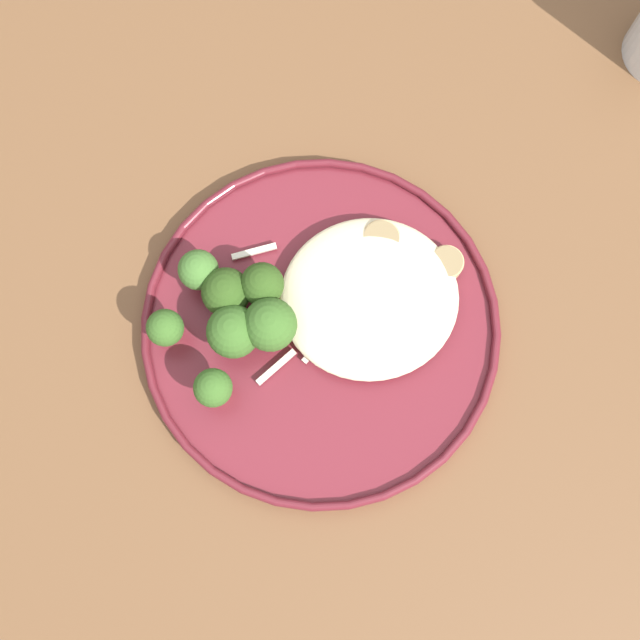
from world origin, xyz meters
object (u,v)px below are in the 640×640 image
object	(u,v)px
broccoli_floret_split_head	(166,328)
broccoli_floret_small_sprig	(199,271)
seared_scallop_rear_pale	(331,268)
seared_scallop_on_noodles	(370,301)
broccoli_floret_left_leaning	(262,285)
broccoli_floret_near_rim	(269,320)
seared_scallop_left_edge	(381,241)
broccoli_floret_tall_stalk	(226,293)
seared_scallop_tiny_bay	(352,318)
seared_scallop_center_golden	(446,263)
dinner_plate	(320,323)
broccoli_floret_beside_noodles	(214,389)
broccoli_floret_center_pile	(233,326)

from	to	relation	value
broccoli_floret_split_head	broccoli_floret_small_sprig	distance (m)	0.05
seared_scallop_rear_pale	seared_scallop_on_noodles	bearing A→B (deg)	-50.01
seared_scallop_on_noodles	broccoli_floret_small_sprig	world-z (taller)	broccoli_floret_small_sprig
broccoli_floret_left_leaning	broccoli_floret_near_rim	xyz separation A→B (m)	(0.00, -0.03, 0.00)
seared_scallop_left_edge	broccoli_floret_small_sprig	bearing A→B (deg)	-177.05
broccoli_floret_tall_stalk	broccoli_floret_left_leaning	bearing A→B (deg)	0.78
seared_scallop_tiny_bay	seared_scallop_center_golden	xyz separation A→B (m)	(0.08, 0.03, 0.00)
broccoli_floret_left_leaning	broccoli_floret_near_rim	world-z (taller)	broccoli_floret_near_rim
dinner_plate	broccoli_floret_tall_stalk	size ratio (longest dim) A/B	5.90
seared_scallop_center_golden	broccoli_floret_beside_noodles	bearing A→B (deg)	-158.66
seared_scallop_tiny_bay	broccoli_floret_beside_noodles	distance (m)	0.12
seared_scallop_left_edge	broccoli_floret_small_sprig	size ratio (longest dim) A/B	0.70
broccoli_floret_small_sprig	seared_scallop_left_edge	bearing A→B (deg)	2.95
broccoli_floret_center_pile	broccoli_floret_small_sprig	distance (m)	0.05
broccoli_floret_left_leaning	broccoli_floret_beside_noodles	bearing A→B (deg)	-122.62
seared_scallop_tiny_bay	seared_scallop_left_edge	size ratio (longest dim) A/B	1.13
seared_scallop_tiny_bay	broccoli_floret_beside_noodles	size ratio (longest dim) A/B	0.72
seared_scallop_on_noodles	broccoli_floret_near_rim	size ratio (longest dim) A/B	0.44
broccoli_floret_split_head	dinner_plate	bearing A→B (deg)	-3.14
dinner_plate	seared_scallop_rear_pale	bearing A→B (deg)	69.28
seared_scallop_left_edge	broccoli_floret_small_sprig	world-z (taller)	broccoli_floret_small_sprig
seared_scallop_tiny_bay	broccoli_floret_near_rim	distance (m)	0.07
seared_scallop_rear_pale	broccoli_floret_split_head	world-z (taller)	broccoli_floret_split_head
seared_scallop_rear_pale	broccoli_floret_beside_noodles	world-z (taller)	broccoli_floret_beside_noodles
broccoli_floret_split_head	seared_scallop_left_edge	bearing A→B (deg)	15.96
broccoli_floret_center_pile	dinner_plate	bearing A→B (deg)	-0.22
seared_scallop_center_golden	broccoli_floret_center_pile	size ratio (longest dim) A/B	0.52
seared_scallop_center_golden	seared_scallop_rear_pale	bearing A→B (deg)	174.10
seared_scallop_left_edge	broccoli_floret_beside_noodles	size ratio (longest dim) A/B	0.63
dinner_plate	seared_scallop_center_golden	distance (m)	0.11
seared_scallop_rear_pale	broccoli_floret_left_leaning	xyz separation A→B (m)	(-0.06, -0.01, 0.02)
broccoli_floret_center_pile	broccoli_floret_beside_noodles	world-z (taller)	broccoli_floret_center_pile
broccoli_floret_center_pile	broccoli_floret_split_head	distance (m)	0.05
seared_scallop_tiny_bay	broccoli_floret_left_leaning	world-z (taller)	broccoli_floret_left_leaning
broccoli_floret_small_sprig	broccoli_floret_tall_stalk	size ratio (longest dim) A/B	0.92
seared_scallop_center_golden	broccoli_floret_small_sprig	world-z (taller)	broccoli_floret_small_sprig
broccoli_floret_beside_noodles	broccoli_floret_tall_stalk	distance (m)	0.08
broccoli_floret_center_pile	broccoli_floret_near_rim	size ratio (longest dim) A/B	0.90
seared_scallop_center_golden	broccoli_floret_small_sprig	size ratio (longest dim) A/B	0.62
broccoli_floret_near_rim	broccoli_floret_beside_noodles	bearing A→B (deg)	-137.62
dinner_plate	seared_scallop_on_noodles	size ratio (longest dim) A/B	11.13
seared_scallop_rear_pale	seared_scallop_on_noodles	distance (m)	0.04
seared_scallop_rear_pale	broccoli_floret_tall_stalk	bearing A→B (deg)	-171.74
seared_scallop_center_golden	broccoli_floret_left_leaning	distance (m)	0.15
seared_scallop_center_golden	broccoli_floret_tall_stalk	xyz separation A→B (m)	(-0.18, -0.00, 0.02)
seared_scallop_center_golden	broccoli_floret_left_leaning	bearing A→B (deg)	-179.06
seared_scallop_tiny_bay	seared_scallop_center_golden	distance (m)	0.09
seared_scallop_rear_pale	broccoli_floret_center_pile	bearing A→B (deg)	-154.08
seared_scallop_center_golden	broccoli_floret_center_pile	bearing A→B (deg)	-170.00
dinner_plate	broccoli_floret_tall_stalk	xyz separation A→B (m)	(-0.07, 0.03, 0.03)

